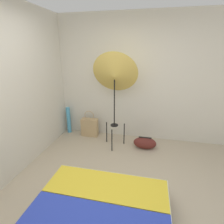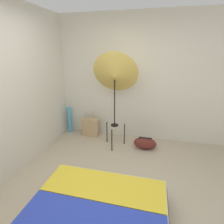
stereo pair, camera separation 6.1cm
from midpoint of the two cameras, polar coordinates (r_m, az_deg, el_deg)
ground_plane at (r=2.47m, az=-1.15°, el=-29.90°), size 14.00×14.00×0.00m
wall_back at (r=3.76m, az=7.16°, el=10.45°), size 8.00×0.05×2.60m
wall_side_left at (r=3.31m, az=-24.54°, el=7.68°), size 0.05×8.00×2.60m
photo_umbrella at (r=3.25m, az=1.44°, el=11.79°), size 0.85×0.53×1.87m
tote_bag at (r=4.07m, az=-6.68°, el=-4.84°), size 0.37×0.16×0.61m
duffel_bag at (r=3.62m, az=11.19°, el=-9.98°), size 0.45×0.24×0.24m
paper_roll at (r=4.30m, az=-13.28°, el=-2.46°), size 0.09×0.09×0.62m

